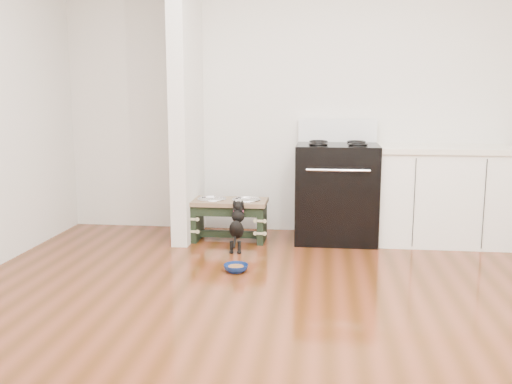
# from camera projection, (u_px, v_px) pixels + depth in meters

# --- Properties ---
(ground) EXTENTS (5.00, 5.00, 0.00)m
(ground) POSITION_uv_depth(u_px,v_px,m) (299.00, 329.00, 3.41)
(ground) COLOR #48230C
(ground) RESTS_ON ground
(room_shell) EXTENTS (5.00, 5.00, 5.00)m
(room_shell) POSITION_uv_depth(u_px,v_px,m) (303.00, 51.00, 3.14)
(room_shell) COLOR silver
(room_shell) RESTS_ON ground
(partition_wall) EXTENTS (0.15, 0.80, 2.70)m
(partition_wall) POSITION_uv_depth(u_px,v_px,m) (187.00, 98.00, 5.37)
(partition_wall) COLOR silver
(partition_wall) RESTS_ON ground
(oven_range) EXTENTS (0.76, 0.69, 1.14)m
(oven_range) POSITION_uv_depth(u_px,v_px,m) (336.00, 191.00, 5.41)
(oven_range) COLOR black
(oven_range) RESTS_ON ground
(cabinet_run) EXTENTS (1.24, 0.64, 0.91)m
(cabinet_run) POSITION_uv_depth(u_px,v_px,m) (442.00, 195.00, 5.32)
(cabinet_run) COLOR white
(cabinet_run) RESTS_ON ground
(dog_feeder) EXTENTS (0.72, 0.38, 0.41)m
(dog_feeder) POSITION_uv_depth(u_px,v_px,m) (229.00, 212.00, 5.41)
(dog_feeder) COLOR black
(dog_feeder) RESTS_ON ground
(puppy) EXTENTS (0.13, 0.37, 0.44)m
(puppy) POSITION_uv_depth(u_px,v_px,m) (237.00, 224.00, 5.08)
(puppy) COLOR black
(puppy) RESTS_ON ground
(floor_bowl) EXTENTS (0.22, 0.22, 0.06)m
(floor_bowl) POSITION_uv_depth(u_px,v_px,m) (236.00, 268.00, 4.49)
(floor_bowl) COLOR navy
(floor_bowl) RESTS_ON ground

